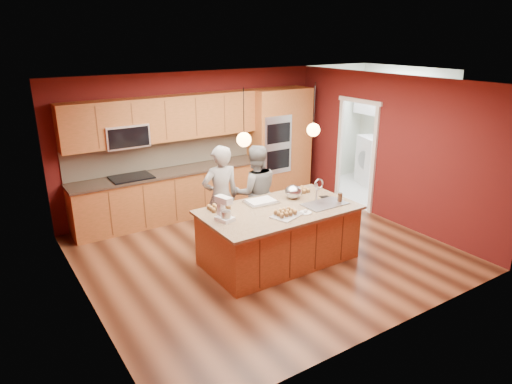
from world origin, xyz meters
TOP-DOWN VIEW (x-y plane):
  - floor at (0.00, 0.00)m, footprint 5.50×5.50m
  - ceiling at (0.00, 0.00)m, footprint 5.50×5.50m
  - wall_back at (0.00, 2.50)m, footprint 5.50×0.00m
  - wall_front at (0.00, -2.50)m, footprint 5.50×0.00m
  - wall_left at (-2.75, 0.00)m, footprint 0.00×5.00m
  - wall_right at (2.75, 0.00)m, footprint 0.00×5.00m
  - cabinet_run at (-0.68, 2.25)m, footprint 3.74×0.64m
  - oven_column at (1.85, 2.19)m, footprint 1.30×0.62m
  - doorway_trim at (2.73, 0.80)m, footprint 0.08×1.11m
  - laundry_room at (4.35, 1.20)m, footprint 2.60×2.70m
  - pendant_left at (-0.58, -0.33)m, footprint 0.20×0.20m
  - pendant_right at (0.64, -0.33)m, footprint 0.20×0.20m
  - island at (0.05, -0.33)m, footprint 2.35×1.32m
  - person_left at (-0.47, 0.58)m, footprint 0.66×0.47m
  - person_right at (0.19, 0.58)m, footprint 0.96×0.86m
  - stand_mixer at (-0.89, -0.28)m, footprint 0.24×0.29m
  - sheet_cake at (-0.07, 0.02)m, footprint 0.50×0.38m
  - cooling_rack at (-0.05, -0.64)m, footprint 0.52×0.44m
  - mixing_bowl at (0.49, -0.08)m, footprint 0.27×0.27m
  - plate at (0.24, -0.69)m, footprint 0.18×0.18m
  - tumbler at (1.00, -0.61)m, footprint 0.07×0.07m
  - phone at (0.94, -0.31)m, footprint 0.15×0.11m
  - cupcakes_left at (-0.75, 0.14)m, footprint 0.33×0.25m
  - cupcakes_rack at (-0.05, -0.60)m, footprint 0.31×0.23m
  - cupcakes_right at (0.74, 0.09)m, footprint 0.33×0.25m
  - washer at (4.17, 0.93)m, footprint 0.72×0.73m
  - dryer at (4.22, 1.60)m, footprint 0.88×0.89m

SIDE VIEW (x-z plane):
  - floor at x=0.00m, z-range 0.00..0.00m
  - island at x=0.05m, z-range -0.18..1.07m
  - washer at x=4.17m, z-range 0.00..1.00m
  - dryer at x=4.22m, z-range 0.00..1.12m
  - person_right at x=0.19m, z-range 0.00..1.64m
  - person_left at x=-0.47m, z-range 0.00..1.73m
  - phone at x=0.94m, z-range 0.87..0.88m
  - plate at x=0.24m, z-range 0.87..0.88m
  - cooling_rack at x=-0.05m, z-range 0.87..0.89m
  - sheet_cake at x=-0.07m, z-range 0.87..0.91m
  - cupcakes_left at x=-0.75m, z-range 0.87..0.94m
  - cupcakes_right at x=0.74m, z-range 0.87..0.94m
  - cupcakes_rack at x=-0.05m, z-range 0.88..0.95m
  - tumbler at x=1.00m, z-range 0.87..1.01m
  - mixing_bowl at x=0.49m, z-range 0.86..1.09m
  - cabinet_run at x=-0.68m, z-range -0.17..2.13m
  - stand_mixer at x=-0.89m, z-range 0.84..1.20m
  - doorway_trim at x=2.73m, z-range -0.05..2.15m
  - oven_column at x=1.85m, z-range 0.00..2.30m
  - wall_back at x=0.00m, z-range -1.40..4.10m
  - wall_front at x=0.00m, z-range -1.40..4.10m
  - wall_left at x=-2.75m, z-range -1.15..3.85m
  - wall_right at x=2.75m, z-range -1.15..3.85m
  - laundry_room at x=4.35m, z-range 0.60..3.30m
  - pendant_left at x=-0.58m, z-range 1.60..2.40m
  - pendant_right at x=0.64m, z-range 1.60..2.40m
  - ceiling at x=0.00m, z-range 2.70..2.70m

